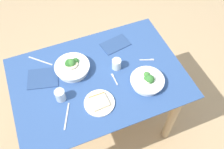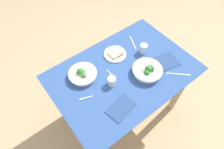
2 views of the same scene
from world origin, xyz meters
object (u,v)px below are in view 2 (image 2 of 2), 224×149
(bread_side_plate, at_px, (115,54))
(water_glass_side, at_px, (112,81))
(broccoli_bowl_near, at_px, (148,71))
(fork_by_far_bowl, at_px, (110,74))
(broccoli_bowl_far, at_px, (83,74))
(water_glass_center, at_px, (143,49))
(table_knife_left, at_px, (133,43))
(fork_by_near_bowl, at_px, (85,98))
(table_knife_right, at_px, (178,74))
(napkin_folded_lower, at_px, (121,108))
(napkin_folded_upper, at_px, (165,61))

(bread_side_plate, relative_size, water_glass_side, 2.53)
(broccoli_bowl_near, bearing_deg, fork_by_far_bowl, 143.25)
(broccoli_bowl_far, distance_m, broccoli_bowl_near, 0.53)
(water_glass_center, bearing_deg, table_knife_left, 89.25)
(bread_side_plate, xyz_separation_m, fork_by_near_bowl, (-0.45, -0.21, -0.01))
(fork_by_far_bowl, xyz_separation_m, table_knife_left, (0.38, 0.15, -0.00))
(bread_side_plate, distance_m, table_knife_right, 0.56)
(fork_by_far_bowl, bearing_deg, bread_side_plate, 130.00)
(broccoli_bowl_far, xyz_separation_m, broccoli_bowl_near, (0.44, -0.30, 0.01))
(fork_by_far_bowl, height_order, napkin_folded_lower, napkin_folded_lower)
(fork_by_near_bowl, height_order, table_knife_right, same)
(broccoli_bowl_far, bearing_deg, bread_side_plate, 3.94)
(fork_by_far_bowl, relative_size, napkin_folded_lower, 0.49)
(napkin_folded_lower, bearing_deg, water_glass_side, 69.76)
(fork_by_far_bowl, bearing_deg, table_knife_left, 110.57)
(water_glass_center, height_order, table_knife_right, water_glass_center)
(bread_side_plate, relative_size, fork_by_near_bowl, 1.93)
(water_glass_side, height_order, napkin_folded_lower, water_glass_side)
(bread_side_plate, bearing_deg, water_glass_center, -29.93)
(bread_side_plate, height_order, water_glass_side, water_glass_side)
(bread_side_plate, xyz_separation_m, table_knife_right, (0.28, -0.49, -0.01))
(fork_by_near_bowl, bearing_deg, napkin_folded_lower, 145.51)
(fork_by_near_bowl, height_order, napkin_folded_upper, napkin_folded_upper)
(fork_by_near_bowl, relative_size, table_knife_left, 0.56)
(water_glass_center, xyz_separation_m, table_knife_right, (0.06, -0.36, -0.04))
(broccoli_bowl_far, relative_size, table_knife_left, 1.25)
(broccoli_bowl_far, distance_m, napkin_folded_upper, 0.72)
(broccoli_bowl_near, relative_size, water_glass_center, 2.94)
(table_knife_left, bearing_deg, broccoli_bowl_near, -178.46)
(broccoli_bowl_far, distance_m, fork_by_far_bowl, 0.23)
(water_glass_center, bearing_deg, table_knife_right, -80.91)
(broccoli_bowl_far, bearing_deg, table_knife_left, 3.48)
(bread_side_plate, height_order, water_glass_center, water_glass_center)
(fork_by_near_bowl, distance_m, table_knife_right, 0.78)
(water_glass_center, xyz_separation_m, napkin_folded_lower, (-0.51, -0.31, -0.04))
(fork_by_far_bowl, xyz_separation_m, fork_by_near_bowl, (-0.29, -0.06, 0.00))
(broccoli_bowl_near, bearing_deg, napkin_folded_upper, -1.98)
(broccoli_bowl_near, distance_m, table_knife_left, 0.36)
(fork_by_far_bowl, bearing_deg, napkin_folded_upper, 66.44)
(broccoli_bowl_near, height_order, water_glass_side, broccoli_bowl_near)
(bread_side_plate, relative_size, table_knife_left, 1.07)
(water_glass_side, bearing_deg, fork_by_far_bowl, 58.79)
(water_glass_center, distance_m, table_knife_right, 0.37)
(fork_by_near_bowl, bearing_deg, water_glass_center, -152.62)
(broccoli_bowl_near, height_order, bread_side_plate, broccoli_bowl_near)
(fork_by_near_bowl, distance_m, napkin_folded_lower, 0.28)
(fork_by_near_bowl, bearing_deg, broccoli_bowl_far, -97.43)
(bread_side_plate, relative_size, napkin_folded_lower, 0.96)
(broccoli_bowl_near, relative_size, fork_by_far_bowl, 2.42)
(water_glass_side, bearing_deg, broccoli_bowl_near, -17.87)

